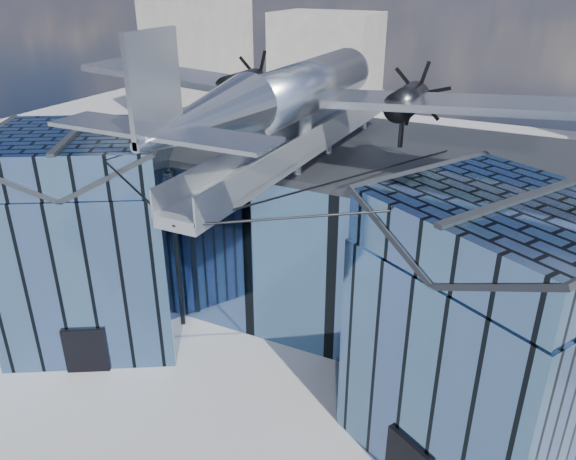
% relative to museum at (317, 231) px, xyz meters
% --- Properties ---
extents(ground_plane, '(120.00, 120.00, 0.00)m').
position_rel_museum_xyz_m(ground_plane, '(-0.00, -5.82, -5.54)').
color(ground_plane, gray).
extents(museum, '(32.88, 24.50, 17.60)m').
position_rel_museum_xyz_m(museum, '(0.00, 0.00, 0.00)').
color(museum, '#486993').
rests_on(museum, ground).
extents(bg_towers, '(77.00, 24.50, 26.00)m').
position_rel_museum_xyz_m(bg_towers, '(1.45, 44.67, 4.47)').
color(bg_towers, gray).
rests_on(bg_towers, ground).
extents(tree_side_w, '(3.55, 3.55, 5.19)m').
position_rel_museum_xyz_m(tree_side_w, '(-28.92, 6.07, -2.03)').
color(tree_side_w, black).
rests_on(tree_side_w, ground).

